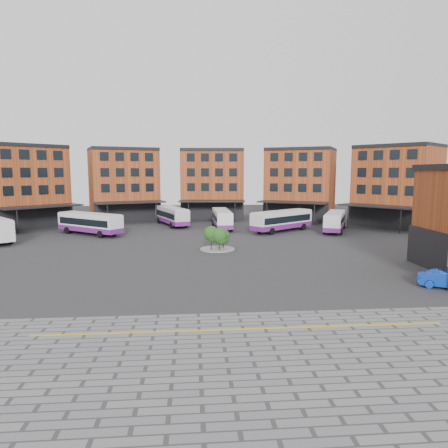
{
  "coord_description": "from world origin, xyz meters",
  "views": [
    {
      "loc": [
        -1.1,
        -37.85,
        9.89
      ],
      "look_at": [
        2.41,
        6.51,
        4.0
      ],
      "focal_mm": 32.0,
      "sensor_mm": 36.0,
      "label": 1
    }
  ],
  "objects": [
    {
      "name": "ground",
      "position": [
        0.0,
        0.0,
        0.0
      ],
      "size": [
        160.0,
        160.0,
        0.0
      ],
      "primitive_type": "plane",
      "color": "#28282B",
      "rests_on": "ground"
    },
    {
      "name": "paving_zone",
      "position": [
        2.0,
        -22.0,
        0.01
      ],
      "size": [
        50.0,
        22.0,
        0.02
      ],
      "primitive_type": "cube",
      "color": "slate",
      "rests_on": "ground"
    },
    {
      "name": "yellow_line",
      "position": [
        2.0,
        -14.0,
        0.03
      ],
      "size": [
        26.0,
        0.15,
        0.02
      ],
      "primitive_type": "cube",
      "color": "gold",
      "rests_on": "paving_zone"
    },
    {
      "name": "main_building",
      "position": [
        -4.77,
        38.25,
        7.23
      ],
      "size": [
        94.14,
        42.48,
        14.6
      ],
      "color": "#9C4722",
      "rests_on": "ground"
    },
    {
      "name": "tree_island",
      "position": [
        2.06,
        11.55,
        1.69
      ],
      "size": [
        4.4,
        4.4,
        3.12
      ],
      "color": "gray",
      "rests_on": "ground"
    },
    {
      "name": "bus_b",
      "position": [
        -17.19,
        25.59,
        1.84
      ],
      "size": [
        11.35,
        9.41,
        3.4
      ],
      "rotation": [
        0.0,
        0.0,
        0.93
      ],
      "color": "white",
      "rests_on": "ground"
    },
    {
      "name": "bus_c",
      "position": [
        -4.92,
        35.46,
        1.81
      ],
      "size": [
        6.83,
        12.05,
        3.34
      ],
      "rotation": [
        0.0,
        0.0,
        0.37
      ],
      "color": "silver",
      "rests_on": "ground"
    },
    {
      "name": "bus_d",
      "position": [
        3.98,
        30.9,
        1.74
      ],
      "size": [
        3.1,
        11.48,
        3.22
      ],
      "rotation": [
        0.0,
        0.0,
        0.02
      ],
      "color": "white",
      "rests_on": "ground"
    },
    {
      "name": "bus_e",
      "position": [
        13.63,
        26.53,
        1.87
      ],
      "size": [
        11.55,
        9.44,
        3.45
      ],
      "rotation": [
        0.0,
        0.0,
        -0.94
      ],
      "color": "silver",
      "rests_on": "ground"
    },
    {
      "name": "bus_f",
      "position": [
        22.38,
        25.94,
        1.73
      ],
      "size": [
        7.14,
        11.39,
        3.2
      ],
      "rotation": [
        0.0,
        0.0,
        -0.43
      ],
      "color": "silver",
      "rests_on": "ground"
    },
    {
      "name": "blue_car",
      "position": [
        20.41,
        -6.43,
        0.74
      ],
      "size": [
        4.73,
        3.42,
        1.48
      ],
      "primitive_type": "imported",
      "rotation": [
        0.0,
        0.0,
        1.11
      ],
      "color": "#0D37B5",
      "rests_on": "ground"
    }
  ]
}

